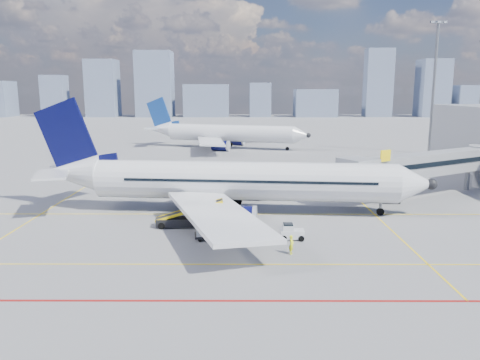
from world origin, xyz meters
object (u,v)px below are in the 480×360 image
object	(u,v)px
baggage_tug	(291,232)
cargo_dolly	(216,226)
belt_loader	(182,220)
ramp_worker	(291,245)
main_aircraft	(227,181)
second_aircraft	(224,133)

from	to	relation	value
baggage_tug	cargo_dolly	size ratio (longest dim) A/B	0.52
cargo_dolly	belt_loader	bearing A→B (deg)	126.48
cargo_dolly	ramp_worker	bearing A→B (deg)	-39.41
belt_loader	baggage_tug	bearing A→B (deg)	-24.39
baggage_tug	cargo_dolly	world-z (taller)	cargo_dolly
baggage_tug	belt_loader	distance (m)	10.39
cargo_dolly	ramp_worker	size ratio (longest dim) A/B	2.57
baggage_tug	belt_loader	bearing A→B (deg)	159.97
cargo_dolly	ramp_worker	distance (m)	7.08
main_aircraft	baggage_tug	xyz separation A→B (m)	(5.62, -9.27, -2.56)
second_aircraft	belt_loader	xyz separation A→B (m)	(-1.56, -60.55, -2.56)
main_aircraft	cargo_dolly	distance (m)	9.31
main_aircraft	second_aircraft	world-z (taller)	main_aircraft
main_aircraft	cargo_dolly	size ratio (longest dim) A/B	10.65
second_aircraft	ramp_worker	xyz separation A→B (m)	(7.78, -67.90, -2.48)
ramp_worker	main_aircraft	bearing A→B (deg)	42.51
second_aircraft	baggage_tug	size ratio (longest dim) A/B	18.31
cargo_dolly	ramp_worker	world-z (taller)	cargo_dolly
second_aircraft	ramp_worker	distance (m)	68.39
baggage_tug	belt_loader	size ratio (longest dim) A/B	0.32
cargo_dolly	main_aircraft	bearing A→B (deg)	78.76
main_aircraft	ramp_worker	xyz separation A→B (m)	(5.30, -12.84, -2.47)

